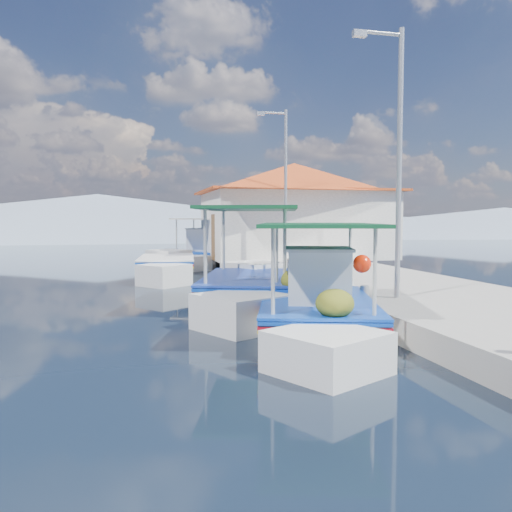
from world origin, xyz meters
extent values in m
plane|color=black|center=(0.00, 0.00, 0.00)|extent=(160.00, 160.00, 0.00)
cube|color=gray|center=(5.90, 6.00, 0.25)|extent=(5.00, 44.00, 0.50)
cylinder|color=#A5A8AD|center=(3.80, 2.00, 0.65)|extent=(0.20, 0.20, 0.30)
cylinder|color=#A5A8AD|center=(3.80, 8.00, 0.65)|extent=(0.20, 0.20, 0.30)
cylinder|color=#A5A8AD|center=(3.80, 14.00, 0.65)|extent=(0.20, 0.20, 0.30)
cube|color=silver|center=(2.27, 0.86, 0.21)|extent=(3.16, 4.52, 0.90)
cube|color=silver|center=(1.49, 3.47, 0.32)|extent=(2.03, 2.03, 0.99)
cube|color=silver|center=(3.02, -1.66, 0.21)|extent=(1.97, 1.97, 0.85)
cube|color=#0D3EAC|center=(2.27, 0.86, 0.62)|extent=(3.26, 4.66, 0.06)
cube|color=#A50E1C|center=(2.27, 0.86, 0.55)|extent=(3.26, 4.66, 0.05)
cube|color=yellow|center=(2.27, 0.86, 0.48)|extent=(3.26, 4.66, 0.04)
cube|color=#0D3EAC|center=(2.27, 0.86, 0.69)|extent=(3.27, 4.63, 0.05)
cube|color=brown|center=(2.27, 0.86, 0.66)|extent=(2.98, 4.40, 0.05)
cube|color=silver|center=(2.35, 0.59, 1.18)|extent=(1.45, 1.50, 1.04)
cube|color=silver|center=(2.35, 0.59, 1.72)|extent=(1.57, 1.62, 0.06)
cylinder|color=beige|center=(0.98, 2.28, 1.42)|extent=(0.07, 0.07, 1.51)
cylinder|color=beige|center=(2.58, 2.75, 1.42)|extent=(0.07, 0.07, 1.51)
cylinder|color=beige|center=(1.96, -1.02, 1.42)|extent=(0.07, 0.07, 1.51)
cylinder|color=beige|center=(3.56, -0.55, 1.42)|extent=(0.07, 0.07, 1.51)
cube|color=#0C3E21|center=(2.27, 0.86, 2.17)|extent=(3.26, 4.55, 0.07)
ellipsoid|color=#464B14|center=(1.53, 2.02, 0.93)|extent=(0.72, 0.79, 0.54)
ellipsoid|color=#464B14|center=(2.03, 2.67, 0.89)|extent=(0.60, 0.67, 0.45)
ellipsoid|color=#464B14|center=(2.94, -0.71, 0.90)|extent=(0.64, 0.71, 0.48)
sphere|color=#FF2608|center=(3.01, 1.68, 1.37)|extent=(0.38, 0.38, 0.38)
cube|color=silver|center=(1.67, 4.26, 0.24)|extent=(3.31, 4.60, 1.06)
cube|color=silver|center=(0.88, 6.92, 0.38)|extent=(2.17, 2.17, 1.17)
cube|color=silver|center=(2.44, 1.68, 0.24)|extent=(2.11, 2.11, 1.00)
cube|color=#0D3EAC|center=(1.67, 4.26, 0.73)|extent=(3.41, 4.74, 0.07)
cube|color=#A50E1C|center=(1.67, 4.26, 0.64)|extent=(3.41, 4.74, 0.06)
cube|color=yellow|center=(1.67, 4.26, 0.57)|extent=(3.41, 4.74, 0.04)
cube|color=#1A379C|center=(1.67, 4.26, 0.81)|extent=(3.42, 4.70, 0.06)
cube|color=brown|center=(1.67, 4.26, 0.78)|extent=(3.12, 4.47, 0.06)
cylinder|color=beige|center=(0.33, 5.67, 1.67)|extent=(0.08, 0.08, 1.78)
cylinder|color=beige|center=(2.03, 6.18, 1.67)|extent=(0.08, 0.08, 1.78)
cylinder|color=beige|center=(1.32, 2.34, 1.67)|extent=(0.08, 0.08, 1.78)
cylinder|color=beige|center=(3.02, 2.85, 1.67)|extent=(0.08, 0.08, 1.78)
cube|color=#0C3E21|center=(1.67, 4.26, 2.56)|extent=(3.42, 4.63, 0.08)
cube|color=silver|center=(0.04, 11.82, 0.24)|extent=(2.37, 3.95, 1.05)
cube|color=silver|center=(-0.22, 14.32, 0.37)|extent=(2.01, 2.01, 1.16)
cube|color=silver|center=(0.30, 9.40, 0.24)|extent=(1.95, 1.95, 0.99)
cube|color=#0D3EAC|center=(0.04, 11.82, 0.73)|extent=(2.44, 4.07, 0.07)
cube|color=#A50E1C|center=(0.04, 11.82, 0.64)|extent=(2.44, 4.07, 0.06)
cube|color=yellow|center=(0.04, 11.82, 0.56)|extent=(2.44, 4.07, 0.04)
cube|color=silver|center=(0.04, 11.82, 0.81)|extent=(2.45, 4.03, 0.06)
cube|color=brown|center=(0.04, 11.82, 0.77)|extent=(2.20, 3.86, 0.06)
cube|color=silver|center=(2.13, 17.03, 0.22)|extent=(3.36, 4.50, 0.95)
cube|color=silver|center=(1.20, 19.55, 0.34)|extent=(2.00, 2.00, 1.05)
cube|color=silver|center=(3.03, 14.59, 0.22)|extent=(1.95, 1.95, 0.90)
cube|color=#0D3EAC|center=(2.13, 17.03, 0.66)|extent=(3.46, 4.63, 0.06)
cube|color=#A50E1C|center=(2.13, 17.03, 0.58)|extent=(3.46, 4.63, 0.05)
cube|color=yellow|center=(2.13, 17.03, 0.51)|extent=(3.46, 4.63, 0.04)
cube|color=#0D3EAC|center=(2.13, 17.03, 0.73)|extent=(3.47, 4.60, 0.05)
cube|color=brown|center=(2.13, 17.03, 0.70)|extent=(3.17, 4.37, 0.05)
cube|color=silver|center=(2.23, 16.75, 1.25)|extent=(1.53, 1.62, 1.10)
cube|color=silver|center=(2.23, 16.75, 1.82)|extent=(1.66, 1.75, 0.06)
cylinder|color=beige|center=(0.76, 18.33, 1.50)|extent=(0.07, 0.07, 1.60)
cylinder|color=beige|center=(2.33, 18.91, 1.50)|extent=(0.07, 0.07, 1.60)
cylinder|color=beige|center=(1.93, 15.16, 1.50)|extent=(0.07, 0.07, 1.60)
cylinder|color=beige|center=(3.50, 15.74, 1.50)|extent=(0.07, 0.07, 1.60)
cube|color=silver|center=(2.13, 17.03, 2.30)|extent=(3.46, 4.54, 0.07)
cube|color=white|center=(6.20, 15.00, 2.00)|extent=(8.00, 6.00, 3.00)
cube|color=#C5461B|center=(6.20, 15.00, 3.55)|extent=(8.64, 6.48, 0.10)
pyramid|color=#C5461B|center=(6.20, 15.00, 4.20)|extent=(10.49, 10.49, 1.40)
cube|color=brown|center=(2.22, 14.00, 1.50)|extent=(0.06, 1.00, 2.00)
cube|color=#0D3EAC|center=(2.22, 16.50, 2.10)|extent=(0.06, 1.20, 0.90)
cylinder|color=#A5A8AD|center=(4.60, 2.00, 3.50)|extent=(0.12, 0.12, 6.00)
cylinder|color=#A5A8AD|center=(4.10, 2.00, 6.35)|extent=(1.00, 0.08, 0.08)
cube|color=#A5A8AD|center=(3.60, 2.00, 6.30)|extent=(0.30, 0.14, 0.14)
cylinder|color=#A5A8AD|center=(4.60, 11.00, 3.50)|extent=(0.12, 0.12, 6.00)
cylinder|color=#A5A8AD|center=(4.10, 11.00, 6.35)|extent=(1.00, 0.08, 0.08)
cube|color=#A5A8AD|center=(3.60, 11.00, 6.30)|extent=(0.30, 0.14, 0.14)
cone|color=gray|center=(-5.00, 56.00, 2.45)|extent=(96.00, 96.00, 5.50)
cone|color=gray|center=(25.00, 56.00, 1.60)|extent=(76.80, 76.80, 3.80)
cone|color=gray|center=(50.00, 56.00, 1.80)|extent=(89.60, 89.60, 4.20)
camera|label=1|loc=(-1.29, -8.97, 2.29)|focal=37.29mm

